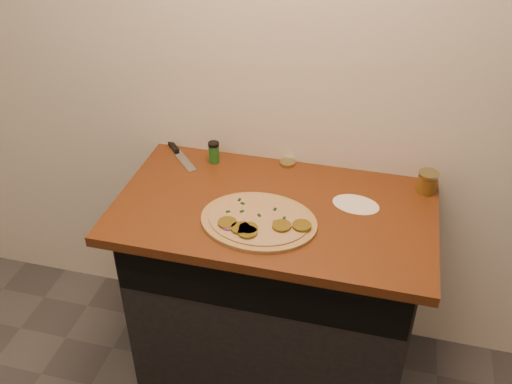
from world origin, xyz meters
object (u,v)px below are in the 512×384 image
(pizza, at_px, (258,221))
(spice_shaker, at_px, (214,152))
(salsa_jar, at_px, (427,182))
(chefs_knife, at_px, (178,153))

(pizza, bearing_deg, spice_shaker, 127.75)
(pizza, distance_m, salsa_jar, 0.69)
(pizza, relative_size, spice_shaker, 4.71)
(spice_shaker, bearing_deg, chefs_knife, 171.38)
(chefs_knife, xyz_separation_m, salsa_jar, (1.04, -0.03, 0.04))
(pizza, bearing_deg, chefs_knife, 139.35)
(pizza, bearing_deg, salsa_jar, 31.71)
(chefs_knife, height_order, salsa_jar, salsa_jar)
(pizza, distance_m, chefs_knife, 0.60)
(chefs_knife, relative_size, salsa_jar, 2.64)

